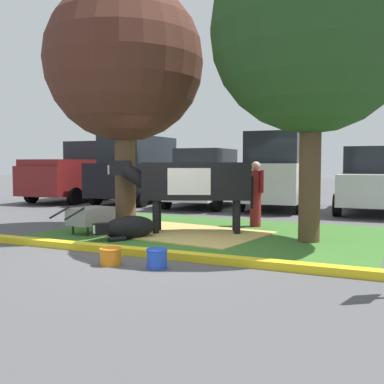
{
  "coord_description": "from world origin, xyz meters",
  "views": [
    {
      "loc": [
        3.85,
        -7.06,
        1.55
      ],
      "look_at": [
        -0.34,
        2.03,
        0.9
      ],
      "focal_mm": 42.74,
      "sensor_mm": 36.0,
      "label": 1
    }
  ],
  "objects_px": {
    "bucket_orange": "(111,256)",
    "sedan_silver": "(206,179)",
    "cow_holstein": "(192,182)",
    "shade_tree_right": "(312,31)",
    "calf_lying": "(128,228)",
    "bucket_blue": "(157,258)",
    "suv_black": "(139,170)",
    "suv_dark_grey": "(280,171)",
    "pickup_truck_maroon": "(82,173)",
    "wheelbarrow": "(91,216)",
    "person_handler": "(256,192)",
    "sedan_blue": "(373,181)",
    "shade_tree_left": "(124,63)"
  },
  "relations": [
    {
      "from": "suv_black",
      "to": "sedan_blue",
      "type": "height_order",
      "value": "suv_black"
    },
    {
      "from": "cow_holstein",
      "to": "bucket_blue",
      "type": "height_order",
      "value": "cow_holstein"
    },
    {
      "from": "cow_holstein",
      "to": "shade_tree_right",
      "type": "bearing_deg",
      "value": -0.87
    },
    {
      "from": "shade_tree_right",
      "to": "calf_lying",
      "type": "distance_m",
      "value": 5.19
    },
    {
      "from": "bucket_blue",
      "to": "shade_tree_left",
      "type": "bearing_deg",
      "value": 129.47
    },
    {
      "from": "cow_holstein",
      "to": "bucket_blue",
      "type": "relative_size",
      "value": 9.27
    },
    {
      "from": "wheelbarrow",
      "to": "bucket_orange",
      "type": "bearing_deg",
      "value": -47.6
    },
    {
      "from": "wheelbarrow",
      "to": "bucket_blue",
      "type": "distance_m",
      "value": 3.62
    },
    {
      "from": "bucket_orange",
      "to": "sedan_silver",
      "type": "distance_m",
      "value": 9.39
    },
    {
      "from": "suv_black",
      "to": "sedan_silver",
      "type": "height_order",
      "value": "suv_black"
    },
    {
      "from": "suv_black",
      "to": "person_handler",
      "type": "bearing_deg",
      "value": -37.01
    },
    {
      "from": "bucket_blue",
      "to": "person_handler",
      "type": "bearing_deg",
      "value": 89.28
    },
    {
      "from": "person_handler",
      "to": "suv_dark_grey",
      "type": "xyz_separation_m",
      "value": [
        -0.58,
        4.72,
        0.43
      ]
    },
    {
      "from": "sedan_silver",
      "to": "suv_dark_grey",
      "type": "relative_size",
      "value": 0.96
    },
    {
      "from": "pickup_truck_maroon",
      "to": "sedan_blue",
      "type": "relative_size",
      "value": 1.23
    },
    {
      "from": "pickup_truck_maroon",
      "to": "sedan_silver",
      "type": "height_order",
      "value": "pickup_truck_maroon"
    },
    {
      "from": "wheelbarrow",
      "to": "suv_dark_grey",
      "type": "bearing_deg",
      "value": 72.04
    },
    {
      "from": "bucket_blue",
      "to": "sedan_blue",
      "type": "height_order",
      "value": "sedan_blue"
    },
    {
      "from": "person_handler",
      "to": "suv_dark_grey",
      "type": "height_order",
      "value": "suv_dark_grey"
    },
    {
      "from": "cow_holstein",
      "to": "wheelbarrow",
      "type": "distance_m",
      "value": 2.29
    },
    {
      "from": "shade_tree_right",
      "to": "calf_lying",
      "type": "relative_size",
      "value": 4.73
    },
    {
      "from": "cow_holstein",
      "to": "calf_lying",
      "type": "xyz_separation_m",
      "value": [
        -0.84,
        -1.22,
        -0.9
      ]
    },
    {
      "from": "bucket_orange",
      "to": "suv_black",
      "type": "bearing_deg",
      "value": 119.06
    },
    {
      "from": "shade_tree_left",
      "to": "calf_lying",
      "type": "distance_m",
      "value": 3.83
    },
    {
      "from": "shade_tree_left",
      "to": "wheelbarrow",
      "type": "height_order",
      "value": "shade_tree_left"
    },
    {
      "from": "bucket_orange",
      "to": "sedan_blue",
      "type": "bearing_deg",
      "value": 71.49
    },
    {
      "from": "cow_holstein",
      "to": "person_handler",
      "type": "bearing_deg",
      "value": 57.85
    },
    {
      "from": "bucket_orange",
      "to": "pickup_truck_maroon",
      "type": "height_order",
      "value": "pickup_truck_maroon"
    },
    {
      "from": "bucket_blue",
      "to": "sedan_silver",
      "type": "distance_m",
      "value": 9.52
    },
    {
      "from": "person_handler",
      "to": "wheelbarrow",
      "type": "height_order",
      "value": "person_handler"
    },
    {
      "from": "bucket_blue",
      "to": "pickup_truck_maroon",
      "type": "xyz_separation_m",
      "value": [
        -8.7,
        9.34,
        0.96
      ]
    },
    {
      "from": "bucket_orange",
      "to": "suv_black",
      "type": "distance_m",
      "value": 10.72
    },
    {
      "from": "shade_tree_right",
      "to": "calf_lying",
      "type": "xyz_separation_m",
      "value": [
        -3.36,
        -1.19,
        -3.77
      ]
    },
    {
      "from": "suv_dark_grey",
      "to": "calf_lying",
      "type": "bearing_deg",
      "value": -99.34
    },
    {
      "from": "person_handler",
      "to": "suv_dark_grey",
      "type": "distance_m",
      "value": 4.78
    },
    {
      "from": "cow_holstein",
      "to": "calf_lying",
      "type": "distance_m",
      "value": 1.73
    },
    {
      "from": "bucket_blue",
      "to": "suv_black",
      "type": "xyz_separation_m",
      "value": [
        -5.93,
        9.23,
        1.12
      ]
    },
    {
      "from": "bucket_blue",
      "to": "suv_black",
      "type": "relative_size",
      "value": 0.07
    },
    {
      "from": "shade_tree_left",
      "to": "bucket_orange",
      "type": "xyz_separation_m",
      "value": [
        1.81,
        -3.2,
        -3.66
      ]
    },
    {
      "from": "bucket_orange",
      "to": "suv_dark_grey",
      "type": "height_order",
      "value": "suv_dark_grey"
    },
    {
      "from": "pickup_truck_maroon",
      "to": "sedan_blue",
      "type": "bearing_deg",
      "value": -0.09
    },
    {
      "from": "wheelbarrow",
      "to": "pickup_truck_maroon",
      "type": "distance_m",
      "value": 9.25
    },
    {
      "from": "bucket_blue",
      "to": "suv_dark_grey",
      "type": "height_order",
      "value": "suv_dark_grey"
    },
    {
      "from": "pickup_truck_maroon",
      "to": "sedan_silver",
      "type": "bearing_deg",
      "value": -3.64
    },
    {
      "from": "person_handler",
      "to": "pickup_truck_maroon",
      "type": "distance_m",
      "value": 9.91
    },
    {
      "from": "bucket_blue",
      "to": "pickup_truck_maroon",
      "type": "relative_size",
      "value": 0.06
    },
    {
      "from": "shade_tree_right",
      "to": "cow_holstein",
      "type": "bearing_deg",
      "value": 179.13
    },
    {
      "from": "suv_black",
      "to": "bucket_orange",
      "type": "bearing_deg",
      "value": -60.94
    },
    {
      "from": "cow_holstein",
      "to": "bucket_blue",
      "type": "xyz_separation_m",
      "value": [
        0.91,
        -3.17,
        -0.98
      ]
    },
    {
      "from": "pickup_truck_maroon",
      "to": "calf_lying",
      "type": "bearing_deg",
      "value": -46.75
    }
  ]
}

